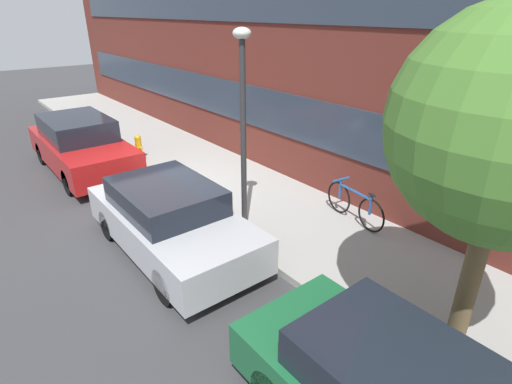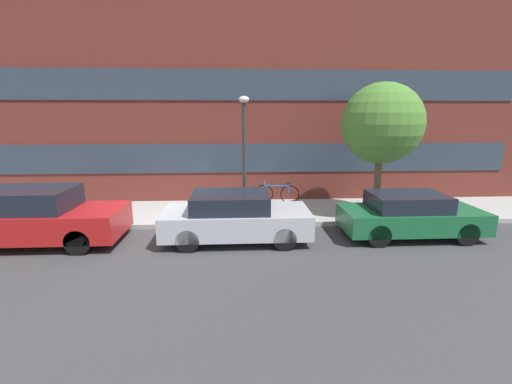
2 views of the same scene
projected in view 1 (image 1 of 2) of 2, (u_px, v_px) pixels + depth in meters
ground_plane at (169, 196)px, 9.90m from camera, size 56.00×56.00×0.00m
sidewalk_strip at (219, 179)px, 10.70m from camera, size 28.00×2.96×0.14m
rowhouse_facade at (276, 16)px, 10.12m from camera, size 28.00×1.02×8.14m
parked_car_red at (81, 145)px, 11.20m from camera, size 4.52×1.79×1.53m
parked_car_silver at (171, 219)px, 7.42m from camera, size 4.00×1.76×1.34m
fire_hydrant at (139, 147)px, 11.81m from camera, size 0.47×0.26×0.75m
bicycle at (354, 204)px, 8.30m from camera, size 1.66×0.44×0.81m
street_tree at (512, 128)px, 4.03m from camera, size 2.53×2.53×4.27m
lamp_post at (243, 110)px, 7.26m from camera, size 0.32×0.32×3.82m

